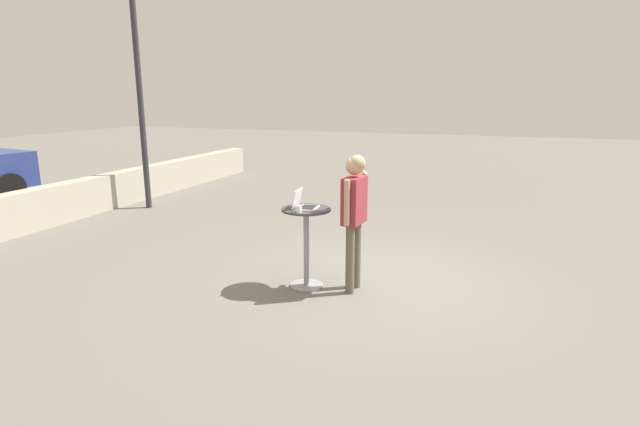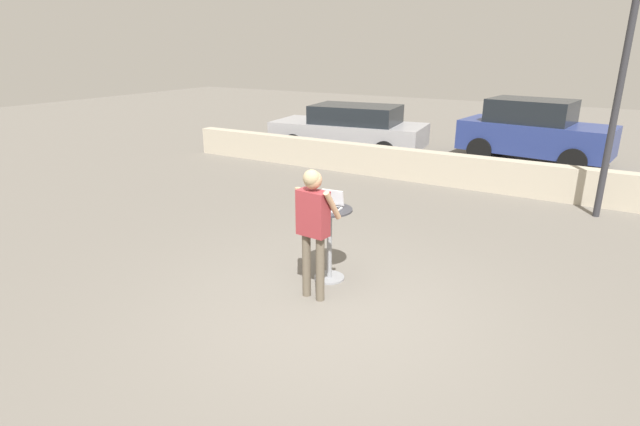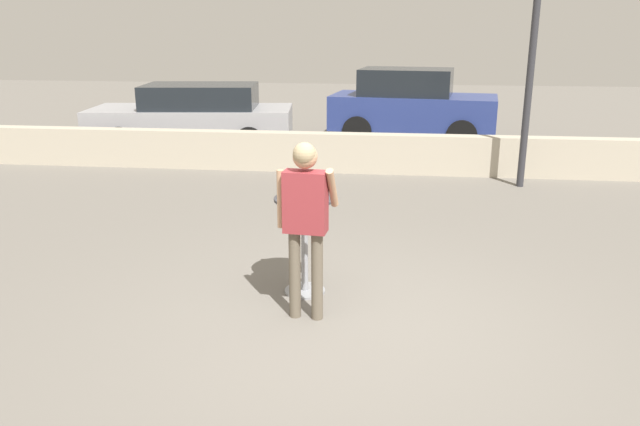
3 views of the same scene
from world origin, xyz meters
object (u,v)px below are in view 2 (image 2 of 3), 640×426
coffee_mug (316,203)px  street_lamp (630,35)px  standing_person (313,218)px  parked_car_near_street (534,131)px  cafe_table (329,235)px  laptop (330,204)px  parked_car_further_down (350,129)px

coffee_mug → street_lamp: bearing=56.1°
standing_person → parked_car_near_street: size_ratio=0.42×
cafe_table → coffee_mug: bearing=177.9°
coffee_mug → street_lamp: (3.29, 4.89, 2.18)m
standing_person → street_lamp: street_lamp is taller
laptop → parked_car_further_down: 8.50m
coffee_mug → laptop: bearing=4.4°
coffee_mug → cafe_table: bearing=-2.1°
coffee_mug → standing_person: bearing=-61.9°
coffee_mug → standing_person: (0.32, -0.60, 0.02)m
cafe_table → coffee_mug: 0.48m
coffee_mug → parked_car_near_street: bearing=80.8°
standing_person → parked_car_near_street: 9.71m
cafe_table → street_lamp: (3.06, 4.89, 2.61)m
street_lamp → laptop: bearing=-122.2°
cafe_table → street_lamp: bearing=57.9°
street_lamp → cafe_table: bearing=-122.1°
standing_person → street_lamp: 6.60m
parked_car_further_down → standing_person: bearing=-65.7°
laptop → coffee_mug: (-0.22, -0.02, -0.01)m
cafe_table → coffee_mug: (-0.22, 0.01, 0.42)m
laptop → standing_person: bearing=-80.6°
laptop → parked_car_near_street: parked_car_near_street is taller
parked_car_further_down → laptop: bearing=-64.6°
laptop → parked_car_near_street: bearing=82.2°
cafe_table → standing_person: size_ratio=0.60×
cafe_table → parked_car_further_down: 8.52m
parked_car_near_street → street_lamp: bearing=-66.2°
laptop → parked_car_further_down: (-3.64, 7.67, -0.34)m
standing_person → coffee_mug: bearing=118.1°
laptop → parked_car_further_down: size_ratio=0.07×
coffee_mug → parked_car_further_down: (-3.43, 7.69, -0.33)m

